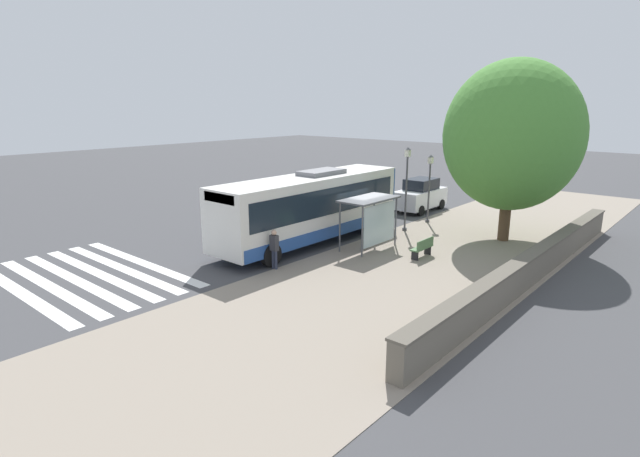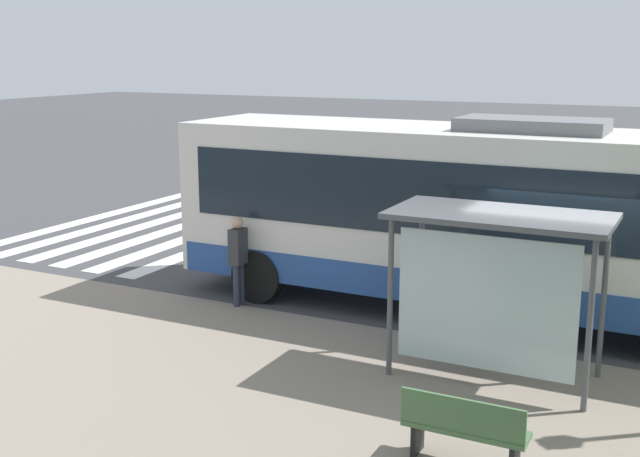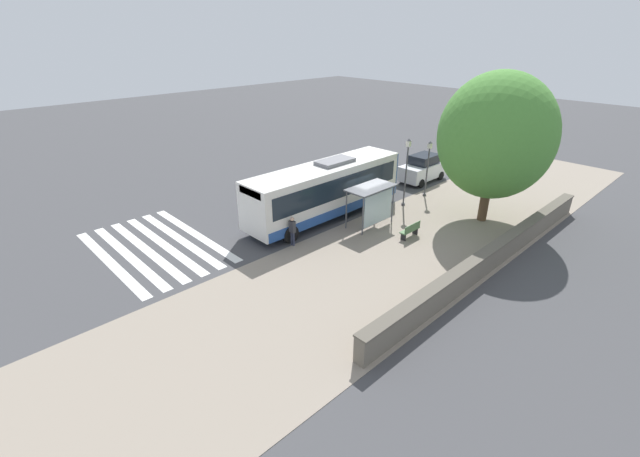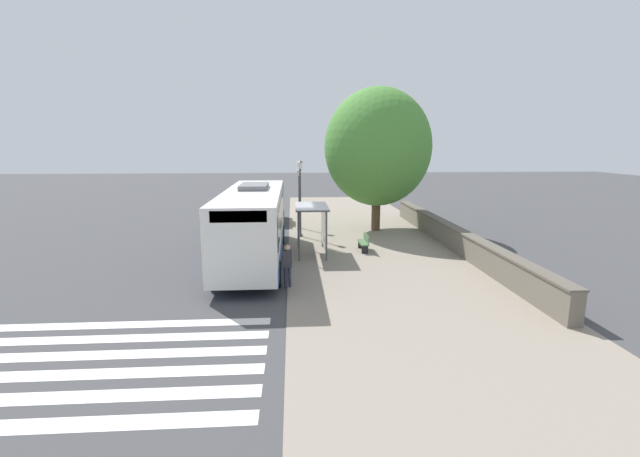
{
  "view_description": "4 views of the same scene",
  "coord_description": "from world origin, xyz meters",
  "px_view_note": "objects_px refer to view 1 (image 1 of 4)",
  "views": [
    {
      "loc": [
        -14.24,
        19.36,
        6.69
      ],
      "look_at": [
        0.42,
        2.34,
        1.03
      ],
      "focal_mm": 28.0,
      "sensor_mm": 36.0,
      "label": 1
    },
    {
      "loc": [
        -11.97,
        -1.94,
        4.62
      ],
      "look_at": [
        0.49,
        4.3,
        1.51
      ],
      "focal_mm": 45.0,
      "sensor_mm": 36.0,
      "label": 2
    },
    {
      "loc": [
        -15.93,
        18.92,
        10.77
      ],
      "look_at": [
        -0.76,
        4.39,
        0.84
      ],
      "focal_mm": 24.0,
      "sensor_mm": 36.0,
      "label": 3
    },
    {
      "loc": [
        -0.23,
        21.32,
        5.38
      ],
      "look_at": [
        -1.43,
        2.93,
        1.73
      ],
      "focal_mm": 24.0,
      "sensor_mm": 36.0,
      "label": 4
    }
  ],
  "objects_px": {
    "bench": "(423,248)",
    "street_lamp_near": "(429,183)",
    "street_lamp_far": "(406,182)",
    "parked_car_behind_bus": "(420,195)",
    "bus": "(311,206)",
    "shade_tree": "(512,136)",
    "pedestrian": "(274,246)",
    "bus_shelter": "(371,208)"
  },
  "relations": [
    {
      "from": "bench",
      "to": "street_lamp_near",
      "type": "height_order",
      "value": "street_lamp_near"
    },
    {
      "from": "street_lamp_far",
      "to": "parked_car_behind_bus",
      "type": "distance_m",
      "value": 5.76
    },
    {
      "from": "bus",
      "to": "street_lamp_near",
      "type": "bearing_deg",
      "value": -106.48
    },
    {
      "from": "shade_tree",
      "to": "pedestrian",
      "type": "bearing_deg",
      "value": 62.86
    },
    {
      "from": "shade_tree",
      "to": "parked_car_behind_bus",
      "type": "bearing_deg",
      "value": -27.9
    },
    {
      "from": "street_lamp_near",
      "to": "street_lamp_far",
      "type": "distance_m",
      "value": 2.55
    },
    {
      "from": "shade_tree",
      "to": "parked_car_behind_bus",
      "type": "distance_m",
      "value": 8.75
    },
    {
      "from": "shade_tree",
      "to": "bench",
      "type": "bearing_deg",
      "value": 72.88
    },
    {
      "from": "bus",
      "to": "shade_tree",
      "type": "relative_size",
      "value": 1.25
    },
    {
      "from": "street_lamp_near",
      "to": "parked_car_behind_bus",
      "type": "xyz_separation_m",
      "value": [
        2.0,
        -2.61,
        -1.33
      ]
    },
    {
      "from": "bus_shelter",
      "to": "street_lamp_far",
      "type": "bearing_deg",
      "value": -81.43
    },
    {
      "from": "street_lamp_far",
      "to": "street_lamp_near",
      "type": "bearing_deg",
      "value": -89.55
    },
    {
      "from": "street_lamp_far",
      "to": "parked_car_behind_bus",
      "type": "height_order",
      "value": "street_lamp_far"
    },
    {
      "from": "bus",
      "to": "pedestrian",
      "type": "height_order",
      "value": "bus"
    },
    {
      "from": "bench",
      "to": "street_lamp_near",
      "type": "distance_m",
      "value": 7.21
    },
    {
      "from": "bench",
      "to": "parked_car_behind_bus",
      "type": "xyz_separation_m",
      "value": [
        5.18,
        -8.81,
        0.52
      ]
    },
    {
      "from": "parked_car_behind_bus",
      "to": "shade_tree",
      "type": "bearing_deg",
      "value": 152.1
    },
    {
      "from": "street_lamp_far",
      "to": "shade_tree",
      "type": "distance_m",
      "value": 5.61
    },
    {
      "from": "pedestrian",
      "to": "street_lamp_far",
      "type": "bearing_deg",
      "value": -94.26
    },
    {
      "from": "bench",
      "to": "shade_tree",
      "type": "bearing_deg",
      "value": -107.12
    },
    {
      "from": "bus_shelter",
      "to": "bench",
      "type": "height_order",
      "value": "bus_shelter"
    },
    {
      "from": "bus_shelter",
      "to": "shade_tree",
      "type": "bearing_deg",
      "value": -126.68
    },
    {
      "from": "pedestrian",
      "to": "bench",
      "type": "relative_size",
      "value": 1.19
    },
    {
      "from": "bench",
      "to": "street_lamp_far",
      "type": "bearing_deg",
      "value": -49.32
    },
    {
      "from": "street_lamp_far",
      "to": "shade_tree",
      "type": "xyz_separation_m",
      "value": [
        -4.77,
        -1.54,
        2.52
      ]
    },
    {
      "from": "street_lamp_far",
      "to": "bus_shelter",
      "type": "bearing_deg",
      "value": 98.57
    },
    {
      "from": "shade_tree",
      "to": "parked_car_behind_bus",
      "type": "height_order",
      "value": "shade_tree"
    },
    {
      "from": "bus_shelter",
      "to": "parked_car_behind_bus",
      "type": "height_order",
      "value": "bus_shelter"
    },
    {
      "from": "pedestrian",
      "to": "bus_shelter",
      "type": "bearing_deg",
      "value": -104.32
    },
    {
      "from": "bus",
      "to": "pedestrian",
      "type": "relative_size",
      "value": 6.5
    },
    {
      "from": "bus_shelter",
      "to": "street_lamp_far",
      "type": "distance_m",
      "value": 4.14
    },
    {
      "from": "street_lamp_near",
      "to": "bus_shelter",
      "type": "bearing_deg",
      "value": 95.47
    },
    {
      "from": "pedestrian",
      "to": "street_lamp_near",
      "type": "distance_m",
      "value": 11.7
    },
    {
      "from": "street_lamp_far",
      "to": "shade_tree",
      "type": "height_order",
      "value": "shade_tree"
    },
    {
      "from": "street_lamp_far",
      "to": "pedestrian",
      "type": "bearing_deg",
      "value": 85.74
    },
    {
      "from": "bus_shelter",
      "to": "shade_tree",
      "type": "height_order",
      "value": "shade_tree"
    },
    {
      "from": "bench",
      "to": "bus",
      "type": "bearing_deg",
      "value": 14.26
    },
    {
      "from": "pedestrian",
      "to": "parked_car_behind_bus",
      "type": "xyz_separation_m",
      "value": [
        1.35,
        -14.21,
        -0.0
      ]
    },
    {
      "from": "bus_shelter",
      "to": "street_lamp_near",
      "type": "relative_size",
      "value": 0.78
    },
    {
      "from": "pedestrian",
      "to": "bench",
      "type": "distance_m",
      "value": 6.65
    },
    {
      "from": "pedestrian",
      "to": "street_lamp_near",
      "type": "bearing_deg",
      "value": -93.24
    },
    {
      "from": "pedestrian",
      "to": "shade_tree",
      "type": "xyz_separation_m",
      "value": [
        -5.44,
        -10.62,
        4.18
      ]
    }
  ]
}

